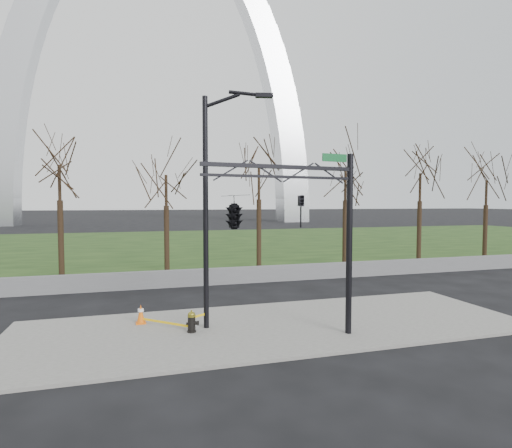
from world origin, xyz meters
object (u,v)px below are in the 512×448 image
object	(u,v)px
fire_hydrant	(192,322)
traffic_cone	(141,314)
street_light	(212,195)
traffic_signal_mast	(258,212)

from	to	relation	value
fire_hydrant	traffic_cone	bearing A→B (deg)	157.13
street_light	traffic_signal_mast	size ratio (longest dim) A/B	1.37
traffic_cone	traffic_signal_mast	world-z (taller)	traffic_signal_mast
fire_hydrant	traffic_cone	xyz separation A→B (m)	(-1.63, 1.49, 0.00)
street_light	traffic_signal_mast	bearing A→B (deg)	-52.87
fire_hydrant	street_light	distance (m)	4.33
traffic_cone	street_light	world-z (taller)	street_light
fire_hydrant	street_light	xyz separation A→B (m)	(0.76, 0.30, 4.25)
street_light	traffic_signal_mast	world-z (taller)	street_light
fire_hydrant	traffic_signal_mast	bearing A→B (deg)	-27.80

